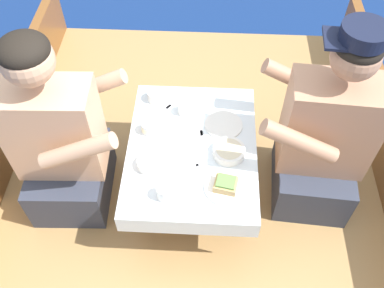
{
  "coord_description": "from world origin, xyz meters",
  "views": [
    {
      "loc": [
        0.06,
        -1.15,
        2.24
      ],
      "look_at": [
        0.0,
        0.07,
        0.7
      ],
      "focal_mm": 40.0,
      "sensor_mm": 36.0,
      "label": 1
    }
  ],
  "objects": [
    {
      "name": "plate_sandwich",
      "position": [
        0.15,
        -0.15,
        0.69
      ],
      "size": [
        0.18,
        0.18,
        0.01
      ],
      "color": "white",
      "rests_on": "cockpit_table"
    },
    {
      "name": "utensil_spoon_starboard",
      "position": [
        0.01,
        -0.04,
        0.68
      ],
      "size": [
        0.17,
        0.07,
        0.01
      ],
      "rotation": [
        0.0,
        0.0,
        0.36
      ],
      "color": "silver",
      "rests_on": "cockpit_table"
    },
    {
      "name": "tin_can",
      "position": [
        -0.21,
        0.15,
        0.71
      ],
      "size": [
        0.07,
        0.07,
        0.05
      ],
      "color": "silver",
      "rests_on": "cockpit_table"
    },
    {
      "name": "utensil_fork_port",
      "position": [
        0.05,
        0.1,
        0.68
      ],
      "size": [
        0.04,
        0.17,
        0.0
      ],
      "rotation": [
        0.0,
        0.0,
        1.73
      ],
      "color": "silver",
      "rests_on": "cockpit_table"
    },
    {
      "name": "sandwich",
      "position": [
        0.15,
        -0.15,
        0.71
      ],
      "size": [
        0.11,
        0.1,
        0.05
      ],
      "rotation": [
        0.0,
        0.0,
        -0.19
      ],
      "color": "tan",
      "rests_on": "plate_sandwich"
    },
    {
      "name": "bowl_starboard_near",
      "position": [
        0.17,
        0.03,
        0.7
      ],
      "size": [
        0.15,
        0.15,
        0.04
      ],
      "color": "white",
      "rests_on": "cockpit_table"
    },
    {
      "name": "person_port",
      "position": [
        -0.6,
        0.03,
        0.72
      ],
      "size": [
        0.53,
        0.45,
        1.0
      ],
      "rotation": [
        0.0,
        0.0,
        0.04
      ],
      "color": "#333847",
      "rests_on": "boat_deck"
    },
    {
      "name": "bowl_port_near",
      "position": [
        -0.18,
        -0.05,
        0.7
      ],
      "size": [
        0.11,
        0.11,
        0.04
      ],
      "color": "white",
      "rests_on": "cockpit_table"
    },
    {
      "name": "coffee_cup_port",
      "position": [
        -0.1,
        -0.21,
        0.72
      ],
      "size": [
        0.09,
        0.07,
        0.07
      ],
      "color": "white",
      "rests_on": "cockpit_table"
    },
    {
      "name": "boat_deck",
      "position": [
        0.0,
        0.0,
        0.16
      ],
      "size": [
        2.09,
        2.83,
        0.31
      ],
      "primitive_type": "cube",
      "color": "#A87F4C",
      "rests_on": "ground_plane"
    },
    {
      "name": "cockpit_table",
      "position": [
        0.0,
        0.07,
        0.64
      ],
      "size": [
        0.6,
        0.79,
        0.37
      ],
      "color": "#B2B2B7",
      "rests_on": "boat_deck"
    },
    {
      "name": "plate_bread",
      "position": [
        0.15,
        0.21,
        0.69
      ],
      "size": [
        0.18,
        0.18,
        0.01
      ],
      "color": "white",
      "rests_on": "cockpit_table"
    },
    {
      "name": "person_starboard",
      "position": [
        0.6,
        0.11,
        0.72
      ],
      "size": [
        0.54,
        0.47,
        1.03
      ],
      "rotation": [
        0.0,
        0.0,
        3.07
      ],
      "color": "#333847",
      "rests_on": "boat_deck"
    },
    {
      "name": "coffee_cup_starboard",
      "position": [
        -0.2,
        0.36,
        0.71
      ],
      "size": [
        0.11,
        0.08,
        0.06
      ],
      "color": "white",
      "rests_on": "cockpit_table"
    },
    {
      "name": "utensil_spoon_port",
      "position": [
        0.0,
        0.02,
        0.68
      ],
      "size": [
        0.08,
        0.16,
        0.01
      ],
      "rotation": [
        0.0,
        0.0,
        1.92
      ],
      "color": "silver",
      "rests_on": "cockpit_table"
    },
    {
      "name": "utensil_fork_starboard",
      "position": [
        -0.16,
        0.27,
        0.68
      ],
      "size": [
        0.12,
        0.15,
        0.0
      ],
      "rotation": [
        0.0,
        0.0,
        0.9
      ],
      "color": "silver",
      "rests_on": "cockpit_table"
    },
    {
      "name": "coffee_cup_center",
      "position": [
        -0.04,
        0.28,
        0.71
      ],
      "size": [
        0.09,
        0.06,
        0.06
      ],
      "color": "white",
      "rests_on": "cockpit_table"
    },
    {
      "name": "ground_plane",
      "position": [
        0.0,
        0.0,
        0.0
      ],
      "size": [
        60.0,
        60.0,
        0.0
      ],
      "primitive_type": "plane",
      "color": "navy"
    }
  ]
}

